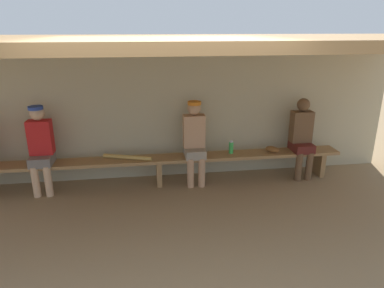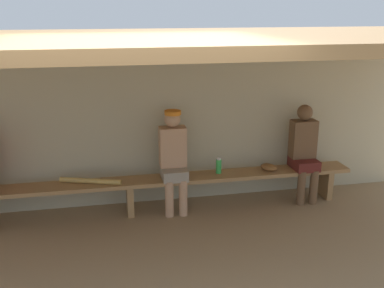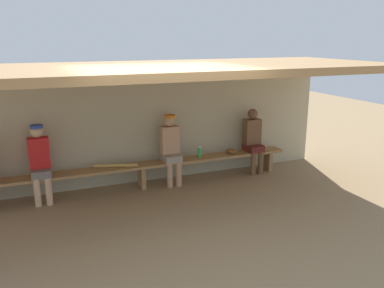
{
  "view_description": "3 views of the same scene",
  "coord_description": "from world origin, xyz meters",
  "px_view_note": "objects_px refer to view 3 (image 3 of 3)",
  "views": [
    {
      "loc": [
        -0.21,
        -3.64,
        2.44
      ],
      "look_at": [
        0.51,
        1.33,
        0.74
      ],
      "focal_mm": 32.6,
      "sensor_mm": 36.0,
      "label": 1
    },
    {
      "loc": [
        -0.3,
        -3.93,
        2.6
      ],
      "look_at": [
        0.78,
        1.33,
        0.97
      ],
      "focal_mm": 42.6,
      "sensor_mm": 36.0,
      "label": 2
    },
    {
      "loc": [
        -1.83,
        -5.37,
        2.74
      ],
      "look_at": [
        0.88,
        1.22,
        0.84
      ],
      "focal_mm": 37.51,
      "sensor_mm": 36.0,
      "label": 3
    }
  ],
  "objects_px": {
    "baseball_bat": "(116,166)",
    "bench": "(142,168)",
    "player_in_blue": "(171,146)",
    "player_leftmost": "(253,138)",
    "water_bottle_clear": "(200,152)",
    "baseball_glove_tan": "(232,151)",
    "player_middle": "(40,160)"
  },
  "relations": [
    {
      "from": "player_in_blue",
      "to": "player_leftmost",
      "type": "xyz_separation_m",
      "value": [
        1.8,
        -0.0,
        -0.02
      ]
    },
    {
      "from": "bench",
      "to": "baseball_bat",
      "type": "height_order",
      "value": "baseball_bat"
    },
    {
      "from": "player_middle",
      "to": "baseball_glove_tan",
      "type": "bearing_deg",
      "value": -0.05
    },
    {
      "from": "water_bottle_clear",
      "to": "player_leftmost",
      "type": "bearing_deg",
      "value": -1.53
    },
    {
      "from": "baseball_bat",
      "to": "bench",
      "type": "bearing_deg",
      "value": 18.81
    },
    {
      "from": "water_bottle_clear",
      "to": "baseball_glove_tan",
      "type": "xyz_separation_m",
      "value": [
        0.69,
        -0.03,
        -0.06
      ]
    },
    {
      "from": "player_middle",
      "to": "player_leftmost",
      "type": "xyz_separation_m",
      "value": [
        4.13,
        -0.0,
        -0.02
      ]
    },
    {
      "from": "bench",
      "to": "player_middle",
      "type": "relative_size",
      "value": 4.46
    },
    {
      "from": "player_middle",
      "to": "player_in_blue",
      "type": "relative_size",
      "value": 1.0
    },
    {
      "from": "player_in_blue",
      "to": "baseball_bat",
      "type": "height_order",
      "value": "player_in_blue"
    },
    {
      "from": "bench",
      "to": "baseball_glove_tan",
      "type": "height_order",
      "value": "baseball_glove_tan"
    },
    {
      "from": "player_middle",
      "to": "baseball_glove_tan",
      "type": "height_order",
      "value": "player_middle"
    },
    {
      "from": "baseball_glove_tan",
      "to": "player_in_blue",
      "type": "bearing_deg",
      "value": 56.97
    },
    {
      "from": "bench",
      "to": "player_middle",
      "type": "distance_m",
      "value": 1.79
    },
    {
      "from": "water_bottle_clear",
      "to": "baseball_bat",
      "type": "height_order",
      "value": "water_bottle_clear"
    },
    {
      "from": "water_bottle_clear",
      "to": "baseball_bat",
      "type": "distance_m",
      "value": 1.68
    },
    {
      "from": "bench",
      "to": "player_in_blue",
      "type": "height_order",
      "value": "player_in_blue"
    },
    {
      "from": "water_bottle_clear",
      "to": "player_in_blue",
      "type": "bearing_deg",
      "value": -177.08
    },
    {
      "from": "player_leftmost",
      "to": "baseball_glove_tan",
      "type": "height_order",
      "value": "player_leftmost"
    },
    {
      "from": "bench",
      "to": "water_bottle_clear",
      "type": "relative_size",
      "value": 28.15
    },
    {
      "from": "bench",
      "to": "player_leftmost",
      "type": "relative_size",
      "value": 4.49
    },
    {
      "from": "bench",
      "to": "baseball_bat",
      "type": "distance_m",
      "value": 0.5
    },
    {
      "from": "player_leftmost",
      "to": "water_bottle_clear",
      "type": "height_order",
      "value": "player_leftmost"
    },
    {
      "from": "bench",
      "to": "baseball_glove_tan",
      "type": "distance_m",
      "value": 1.89
    },
    {
      "from": "baseball_glove_tan",
      "to": "player_middle",
      "type": "bearing_deg",
      "value": 57.07
    },
    {
      "from": "player_leftmost",
      "to": "water_bottle_clear",
      "type": "distance_m",
      "value": 1.2
    },
    {
      "from": "player_in_blue",
      "to": "baseball_bat",
      "type": "relative_size",
      "value": 1.7
    },
    {
      "from": "player_leftmost",
      "to": "water_bottle_clear",
      "type": "xyz_separation_m",
      "value": [
        -1.19,
        0.03,
        -0.17
      ]
    },
    {
      "from": "baseball_glove_tan",
      "to": "water_bottle_clear",
      "type": "bearing_deg",
      "value": 54.26
    },
    {
      "from": "water_bottle_clear",
      "to": "baseball_glove_tan",
      "type": "bearing_deg",
      "value": -2.87
    },
    {
      "from": "player_middle",
      "to": "water_bottle_clear",
      "type": "bearing_deg",
      "value": 0.61
    },
    {
      "from": "baseball_glove_tan",
      "to": "baseball_bat",
      "type": "bearing_deg",
      "value": 57.13
    }
  ]
}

